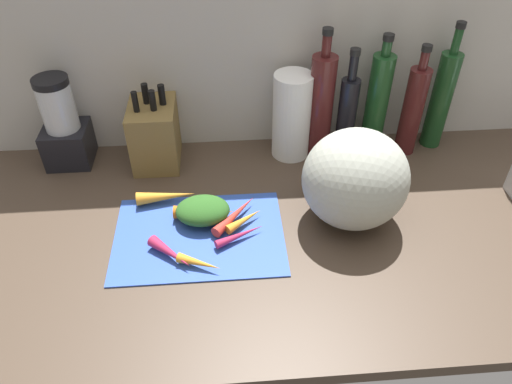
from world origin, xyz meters
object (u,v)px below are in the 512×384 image
Objects in this scene: cutting_board at (199,235)px; bottle_1 at (347,115)px; carrot_0 at (235,215)px; carrot_1 at (240,235)px; carrot_5 at (244,219)px; winter_squash at (355,179)px; paper_towel_roll at (292,116)px; bottle_0 at (321,106)px; knife_block at (155,134)px; carrot_2 at (170,253)px; carrot_3 at (199,263)px; bottle_2 at (377,103)px; bottle_3 at (412,110)px; carrot_6 at (204,212)px; blender_appliance at (64,127)px; carrot_4 at (166,196)px; bottle_4 at (441,99)px.

cutting_board is 1.25× the size of bottle_1.
carrot_1 is at bearing -83.83° from carrot_0.
carrot_1 is 5.45cm from carrot_5.
carrot_5 is 0.42× the size of winter_squash.
paper_towel_roll reaches higher than winter_squash.
cutting_board is 9.96cm from carrot_0.
knife_block is at bearing -179.54° from bottle_0.
carrot_3 is (6.33, -3.28, -0.23)cm from carrot_2.
carrot_0 is 50.97cm from bottle_2.
paper_towel_roll is 0.77× the size of bottle_3.
paper_towel_roll is at bearing 47.03° from carrot_6.
blender_appliance reaches higher than carrot_0.
carrot_4 is 0.59× the size of paper_towel_roll.
carrot_5 is 0.29× the size of bottle_4.
carrot_6 is (-7.48, 1.27, 0.27)cm from carrot_0.
blender_appliance reaches higher than carrot_4.
carrot_0 reaches higher than carrot_5.
bottle_3 is (58.90, 30.90, 12.90)cm from cutting_board.
bottle_1 reaches higher than blender_appliance.
bottle_4 is (18.53, 1.16, -0.09)cm from bottle_2.
knife_block is 0.72× the size of bottle_1.
cutting_board is at bearing -153.41° from bottle_4.
carrot_3 is (-9.25, -7.93, 0.15)cm from carrot_1.
paper_towel_roll reaches higher than carrot_3.
carrot_5 is 0.41× the size of blender_appliance.
carrot_1 is 12.18cm from carrot_3.
bottle_3 is (58.71, 41.11, 11.35)cm from carrot_3.
carrot_6 is (-8.22, 8.05, 0.60)cm from carrot_1.
blender_appliance is at bearing 178.84° from paper_towel_roll.
carrot_2 is 0.48× the size of blender_appliance.
bottle_1 is at bearing 31.96° from carrot_6.
carrot_3 is at bearing -128.71° from carrot_5.
carrot_6 reaches higher than carrot_5.
knife_block reaches higher than carrot_0.
bottle_1 is at bearing 38.58° from carrot_2.
knife_block is at bearing 106.02° from carrot_3.
bottle_4 is (59.03, 29.40, 12.60)cm from carrot_0.
bottle_0 reaches higher than paper_towel_roll.
bottle_3 is at bearing 23.54° from carrot_6.
carrot_1 is at bearing -44.42° from carrot_6.
carrot_3 is 0.41× the size of paper_towel_roll.
carrot_4 is at bearing -164.11° from bottle_4.
bottle_3 is at bearing 30.19° from carrot_2.
winter_squash is at bearing 13.82° from carrot_2.
carrot_2 is at bearing -141.42° from bottle_1.
carrot_5 is 38.97cm from bottle_0.
bottle_0 is at bearing 47.79° from carrot_0.
bottle_3 is at bearing 50.71° from winter_squash.
bottle_4 is at bearing 22.93° from carrot_6.
cutting_board is 34.60cm from knife_block.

